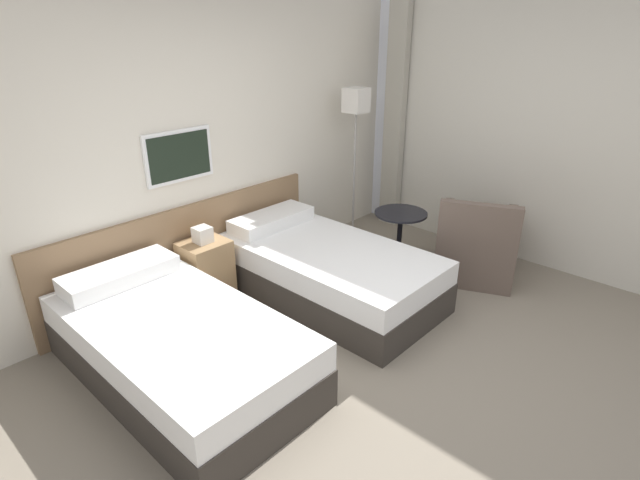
# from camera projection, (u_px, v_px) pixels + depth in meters

# --- Properties ---
(ground_plane) EXTENTS (16.00, 16.00, 0.00)m
(ground_plane) POSITION_uv_depth(u_px,v_px,m) (392.00, 376.00, 3.58)
(ground_plane) COLOR slate
(wall_headboard) EXTENTS (10.00, 0.10, 2.70)m
(wall_headboard) POSITION_uv_depth(u_px,v_px,m) (198.00, 149.00, 4.40)
(wall_headboard) COLOR beige
(wall_headboard) RESTS_ON ground_plane
(wall_window) EXTENTS (0.21, 4.64, 2.70)m
(wall_window) POSITION_uv_depth(u_px,v_px,m) (564.00, 136.00, 4.72)
(wall_window) COLOR white
(wall_window) RESTS_ON ground_plane
(bed_near_door) EXTENTS (1.06, 1.99, 0.62)m
(bed_near_door) POSITION_uv_depth(u_px,v_px,m) (178.00, 345.00, 3.49)
(bed_near_door) COLOR #332D28
(bed_near_door) RESTS_ON ground_plane
(bed_near_window) EXTENTS (1.06, 1.99, 0.62)m
(bed_near_window) POSITION_uv_depth(u_px,v_px,m) (328.00, 270.00, 4.54)
(bed_near_window) COLOR #332D28
(bed_near_window) RESTS_ON ground_plane
(nightstand) EXTENTS (0.40, 0.35, 0.70)m
(nightstand) POSITION_uv_depth(u_px,v_px,m) (206.00, 269.00, 4.48)
(nightstand) COLOR #9E7A51
(nightstand) RESTS_ON ground_plane
(floor_lamp) EXTENTS (0.24, 0.24, 1.70)m
(floor_lamp) POSITION_uv_depth(u_px,v_px,m) (356.00, 116.00, 5.27)
(floor_lamp) COLOR #9E9993
(floor_lamp) RESTS_ON ground_plane
(side_table) EXTENTS (0.52, 0.52, 0.61)m
(side_table) POSITION_uv_depth(u_px,v_px,m) (400.00, 229.00, 4.97)
(side_table) COLOR black
(side_table) RESTS_ON ground_plane
(armchair) EXTENTS (1.06, 1.00, 0.85)m
(armchair) POSITION_uv_depth(u_px,v_px,m) (476.00, 247.00, 4.93)
(armchair) COLOR brown
(armchair) RESTS_ON ground_plane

